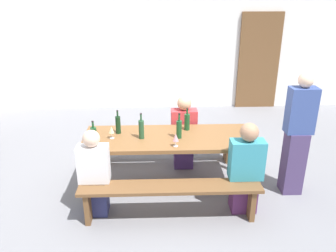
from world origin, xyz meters
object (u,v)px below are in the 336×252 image
(wine_bottle_1, at_px, (118,124))
(wine_glass_1, at_px, (111,130))
(tasting_table, at_px, (168,142))
(wine_glass_2, at_px, (96,140))
(bench_far, at_px, (166,141))
(standing_host, at_px, (297,137))
(bench_near, at_px, (170,192))
(wine_bottle_0, at_px, (141,129))
(seated_guest_far_0, at_px, (184,134))
(wine_glass_0, at_px, (176,138))
(seated_guest_near_0, at_px, (95,175))
(wine_bottle_4, at_px, (179,129))
(wooden_door, at_px, (259,61))
(wine_bottle_3, at_px, (94,135))
(wine_bottle_2, at_px, (187,122))
(seated_guest_near_1, at_px, (246,170))

(wine_bottle_1, height_order, wine_glass_1, wine_bottle_1)
(tasting_table, distance_m, wine_glass_2, 0.96)
(bench_far, distance_m, standing_host, 1.92)
(bench_near, bearing_deg, wine_glass_1, 136.65)
(bench_near, xyz_separation_m, wine_bottle_0, (-0.34, 0.68, 0.52))
(bench_far, relative_size, standing_host, 1.30)
(wine_glass_1, xyz_separation_m, seated_guest_far_0, (0.99, 0.60, -0.33))
(wine_glass_0, xyz_separation_m, wine_glass_1, (-0.81, 0.27, -0.00))
(wine_bottle_0, height_order, wine_bottle_1, wine_bottle_0)
(wine_bottle_1, height_order, seated_guest_far_0, seated_guest_far_0)
(bench_far, distance_m, seated_guest_far_0, 0.35)
(bench_near, distance_m, wine_glass_0, 0.66)
(seated_guest_near_0, bearing_deg, wine_bottle_0, -45.70)
(wine_bottle_4, bearing_deg, wooden_door, 59.68)
(seated_guest_near_0, xyz_separation_m, seated_guest_far_0, (1.14, 1.13, 0.02))
(tasting_table, bearing_deg, wine_bottle_4, -17.64)
(wooden_door, bearing_deg, wine_glass_1, -130.20)
(bench_near, xyz_separation_m, wine_glass_0, (0.08, 0.42, 0.51))
(wine_glass_2, bearing_deg, wine_bottle_4, 15.56)
(bench_far, distance_m, wine_bottle_0, 0.98)
(tasting_table, height_order, bench_near, tasting_table)
(wine_bottle_1, relative_size, wine_glass_2, 2.03)
(wine_bottle_0, distance_m, wine_bottle_1, 0.36)
(wine_bottle_4, distance_m, wine_glass_0, 0.26)
(wine_glass_2, bearing_deg, wine_bottle_3, 108.51)
(wooden_door, bearing_deg, bench_near, -117.61)
(bench_near, distance_m, standing_host, 1.78)
(wine_bottle_2, distance_m, wine_glass_1, 1.03)
(bench_far, distance_m, wine_bottle_4, 0.93)
(wine_bottle_0, relative_size, standing_host, 0.21)
(wine_bottle_0, bearing_deg, wine_bottle_4, -0.64)
(wooden_door, xyz_separation_m, standing_host, (-0.48, -3.53, -0.26))
(wine_bottle_1, height_order, seated_guest_near_1, seated_guest_near_1)
(wooden_door, relative_size, seated_guest_near_1, 1.83)
(wooden_door, height_order, standing_host, wooden_door)
(wine_bottle_3, xyz_separation_m, wine_glass_0, (1.02, -0.12, 0.00))
(wooden_door, xyz_separation_m, seated_guest_far_0, (-1.87, -2.79, -0.51))
(wine_bottle_0, xyz_separation_m, wine_glass_1, (-0.38, 0.01, -0.02))
(wine_bottle_0, bearing_deg, wine_glass_0, -31.03)
(wine_bottle_1, bearing_deg, seated_guest_near_0, -107.69)
(wine_bottle_4, height_order, wine_glass_1, wine_bottle_4)
(wine_glass_1, distance_m, wine_glass_2, 0.34)
(wine_bottle_3, distance_m, seated_guest_near_0, 0.53)
(tasting_table, distance_m, wine_glass_0, 0.36)
(wine_bottle_3, bearing_deg, seated_guest_near_1, -12.05)
(bench_far, bearing_deg, tasting_table, -90.00)
(bench_near, xyz_separation_m, wine_glass_2, (-0.88, 0.39, 0.50))
(tasting_table, distance_m, wine_bottle_4, 0.25)
(wooden_door, distance_m, wine_glass_0, 4.19)
(wine_bottle_4, height_order, seated_guest_near_0, same)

